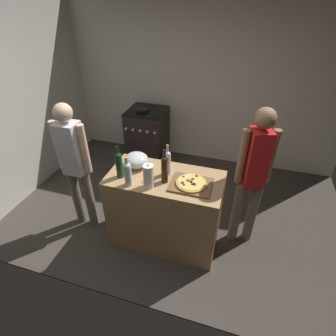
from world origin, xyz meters
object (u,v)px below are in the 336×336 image
at_px(paper_towel_roll, 149,176).
at_px(wine_bottle_clear, 168,162).
at_px(stove, 148,136).
at_px(mixing_bowl, 136,160).
at_px(pizza, 191,183).
at_px(wine_bottle_green, 165,168).
at_px(person_in_red, 253,174).
at_px(wine_bottle_dark, 128,173).
at_px(person_in_stripes, 75,162).
at_px(wine_bottle_amber, 119,164).

distance_m(paper_towel_roll, wine_bottle_clear, 0.28).
relative_size(wine_bottle_clear, stove, 0.36).
bearing_deg(mixing_bowl, wine_bottle_clear, -5.14).
xyz_separation_m(pizza, paper_towel_roll, (-0.39, -0.14, 0.09)).
height_order(mixing_bowl, paper_towel_roll, paper_towel_roll).
distance_m(pizza, wine_bottle_green, 0.30).
relative_size(wine_bottle_green, wine_bottle_clear, 1.07).
bearing_deg(person_in_red, wine_bottle_green, -158.26).
distance_m(wine_bottle_dark, stove, 1.99).
bearing_deg(wine_bottle_dark, person_in_red, 22.77).
xyz_separation_m(paper_towel_roll, person_in_red, (0.95, 0.45, -0.09)).
bearing_deg(mixing_bowl, paper_towel_roll, -48.96).
distance_m(wine_bottle_green, wine_bottle_clear, 0.14).
distance_m(wine_bottle_dark, wine_bottle_green, 0.36).
distance_m(paper_towel_roll, person_in_red, 1.06).
bearing_deg(stove, person_in_stripes, -97.58).
xyz_separation_m(pizza, stove, (-1.10, 1.66, -0.49)).
bearing_deg(person_in_stripes, person_in_red, 9.01).
bearing_deg(paper_towel_roll, pizza, 19.31).
xyz_separation_m(wine_bottle_green, wine_bottle_clear, (-0.01, 0.13, -0.01)).
height_order(paper_towel_roll, wine_bottle_clear, wine_bottle_clear).
height_order(paper_towel_roll, wine_bottle_dark, wine_bottle_dark).
xyz_separation_m(mixing_bowl, wine_bottle_amber, (-0.09, -0.22, 0.08)).
bearing_deg(wine_bottle_clear, person_in_stripes, -174.46).
bearing_deg(wine_bottle_clear, pizza, -23.33).
distance_m(paper_towel_roll, person_in_stripes, 0.95).
xyz_separation_m(wine_bottle_amber, person_in_stripes, (-0.60, 0.09, -0.15)).
bearing_deg(wine_bottle_dark, mixing_bowl, 99.08).
distance_m(wine_bottle_clear, person_in_red, 0.87).
bearing_deg(pizza, wine_bottle_clear, 156.67).
height_order(wine_bottle_dark, person_in_red, person_in_red).
distance_m(pizza, wine_bottle_amber, 0.74).
height_order(mixing_bowl, wine_bottle_clear, wine_bottle_clear).
relative_size(mixing_bowl, wine_bottle_clear, 0.76).
relative_size(pizza, wine_bottle_green, 0.83).
height_order(stove, person_in_red, person_in_red).
bearing_deg(person_in_red, mixing_bowl, -172.16).
distance_m(pizza, mixing_bowl, 0.66).
bearing_deg(wine_bottle_green, pizza, 3.03).
distance_m(wine_bottle_dark, wine_bottle_clear, 0.42).
xyz_separation_m(wine_bottle_clear, person_in_stripes, (-1.04, -0.10, -0.14)).
xyz_separation_m(wine_bottle_green, person_in_stripes, (-1.05, 0.03, -0.15)).
xyz_separation_m(stove, person_in_red, (1.67, -1.34, 0.49)).
height_order(paper_towel_roll, wine_bottle_amber, wine_bottle_amber).
height_order(wine_bottle_amber, wine_bottle_green, wine_bottle_green).
bearing_deg(person_in_red, paper_towel_roll, -154.55).
relative_size(pizza, wine_bottle_clear, 0.88).
relative_size(pizza, stove, 0.32).
relative_size(person_in_stripes, person_in_red, 0.96).
bearing_deg(paper_towel_roll, person_in_red, 25.45).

